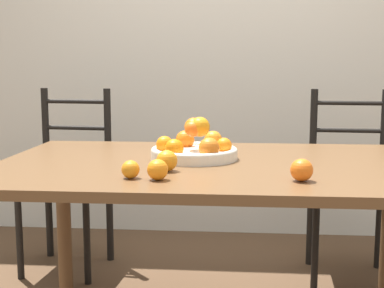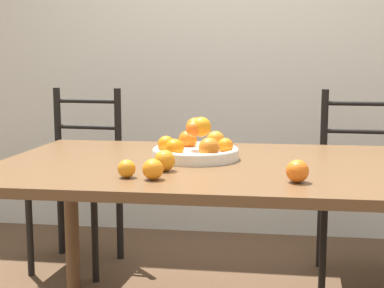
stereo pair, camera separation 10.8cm
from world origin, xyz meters
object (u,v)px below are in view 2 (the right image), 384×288
Objects in this scene: orange_loose_1 at (153,169)px; fruit_bowl at (196,148)px; orange_loose_2 at (297,171)px; chair_right at (360,191)px; orange_loose_0 at (165,160)px; orange_loose_3 at (127,169)px; chair_left at (79,182)px.

fruit_bowl is at bearing 77.88° from orange_loose_1.
orange_loose_2 is 1.25m from chair_right.
orange_loose_3 is at bearing -128.33° from orange_loose_0.
orange_loose_3 is 0.06× the size of chair_right.
chair_left is (-0.68, 1.16, -0.32)m from orange_loose_1.
orange_loose_1 is at bearing -11.47° from orange_loose_3.
chair_right is at bearing 70.87° from orange_loose_2.
orange_loose_2 is 0.56m from orange_loose_3.
chair_left is at bearing 135.62° from fruit_bowl.
orange_loose_2 is 1.22× the size of orange_loose_3.
fruit_bowl reaches higher than orange_loose_2.
orange_loose_3 is 1.52m from chair_right.
fruit_bowl is at bearing -38.82° from chair_left.
orange_loose_1 is at bearing -93.93° from orange_loose_0.
fruit_bowl is 5.70× the size of orange_loose_3.
orange_loose_2 is 1.65m from chair_left.
orange_loose_1 is (-0.01, -0.15, -0.00)m from orange_loose_0.
orange_loose_3 is (-0.09, 0.02, -0.00)m from orange_loose_1.
orange_loose_0 is 0.08× the size of chair_right.
chair_right reaches higher than orange_loose_1.
fruit_bowl reaches higher than orange_loose_3.
orange_loose_3 is (-0.56, -0.00, -0.01)m from orange_loose_2.
fruit_bowl is 0.34× the size of chair_left.
orange_loose_1 is 0.47m from orange_loose_2.
orange_loose_3 is (-0.10, -0.13, -0.01)m from orange_loose_0.
chair_left and chair_right have the same top height.
orange_loose_1 is 1.39m from chair_left.
chair_left is at bearing 124.36° from orange_loose_0.
chair_left reaches higher than orange_loose_1.
orange_loose_0 is at bearing 51.67° from orange_loose_3.
fruit_bowl is at bearing -132.16° from chair_right.
chair_left reaches higher than orange_loose_0.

